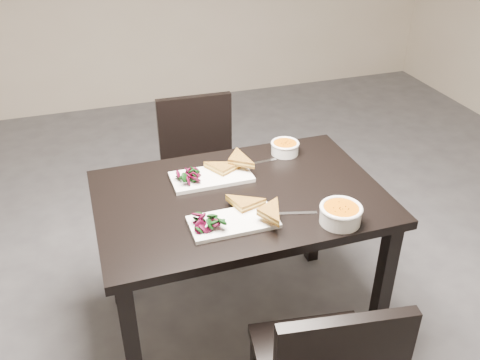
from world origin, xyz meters
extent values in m
plane|color=#47474C|center=(0.00, 0.00, 0.00)|extent=(5.00, 5.00, 0.00)
cube|color=black|center=(-0.34, -0.42, 0.73)|extent=(1.20, 0.80, 0.04)
cube|color=black|center=(-0.88, -0.76, 0.35)|extent=(0.06, 0.06, 0.71)
cube|color=black|center=(0.20, -0.76, 0.35)|extent=(0.06, 0.06, 0.71)
cube|color=black|center=(-0.88, -0.08, 0.35)|extent=(0.06, 0.06, 0.71)
cube|color=black|center=(0.20, -0.08, 0.35)|extent=(0.06, 0.06, 0.71)
cube|color=black|center=(-0.07, -0.93, 0.21)|extent=(0.05, 0.05, 0.41)
cube|color=black|center=(-0.33, 0.27, 0.43)|extent=(0.43, 0.43, 0.04)
cube|color=black|center=(-0.51, 0.09, 0.21)|extent=(0.04, 0.04, 0.41)
cube|color=black|center=(-0.15, 0.08, 0.21)|extent=(0.04, 0.04, 0.41)
cube|color=black|center=(-0.50, 0.45, 0.21)|extent=(0.04, 0.04, 0.41)
cube|color=black|center=(-0.14, 0.44, 0.21)|extent=(0.04, 0.04, 0.41)
cube|color=black|center=(-0.32, 0.46, 0.65)|extent=(0.42, 0.05, 0.40)
cube|color=white|center=(-0.43, -0.61, 0.76)|extent=(0.34, 0.17, 0.02)
cylinder|color=white|center=(-0.03, -0.73, 0.78)|extent=(0.16, 0.16, 0.06)
cylinder|color=#C65E09|center=(-0.03, -0.73, 0.81)|extent=(0.14, 0.14, 0.02)
torus|color=white|center=(-0.03, -0.73, 0.82)|extent=(0.17, 0.17, 0.02)
cube|color=silver|center=(-0.18, -0.62, 0.75)|extent=(0.18, 0.06, 0.00)
cube|color=white|center=(-0.42, -0.26, 0.76)|extent=(0.35, 0.18, 0.02)
cylinder|color=white|center=(-0.02, -0.14, 0.78)|extent=(0.13, 0.13, 0.05)
cylinder|color=#C65E09|center=(-0.02, -0.14, 0.80)|extent=(0.11, 0.11, 0.02)
torus|color=white|center=(-0.02, -0.14, 0.80)|extent=(0.14, 0.14, 0.01)
cube|color=silver|center=(-0.17, -0.19, 0.75)|extent=(0.18, 0.03, 0.00)
camera|label=1|loc=(-0.91, -2.17, 1.94)|focal=39.05mm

